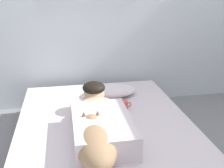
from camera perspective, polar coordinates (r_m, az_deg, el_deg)
name	(u,v)px	position (r m, az deg, el deg)	size (l,w,h in m)	color
bed	(107,144)	(2.25, -1.10, -12.53)	(1.48, 2.07, 0.30)	#4C4742
pillow	(110,91)	(2.74, -0.35, -1.41)	(0.52, 0.32, 0.11)	silver
person_lying	(100,118)	(2.09, -2.64, -7.27)	(0.43, 0.92, 0.27)	silver
dog	(95,143)	(1.79, -3.55, -12.46)	(0.26, 0.57, 0.21)	#9E7A56
coffee_cup	(123,105)	(2.47, 2.37, -4.46)	(0.12, 0.09, 0.07)	#D84C47
cell_phone	(104,142)	(1.99, -1.81, -12.23)	(0.07, 0.14, 0.01)	black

